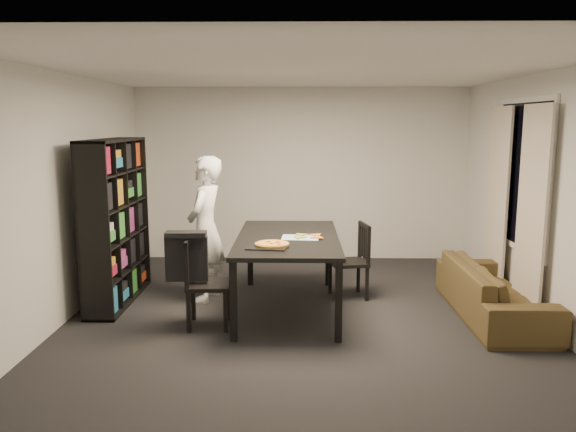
{
  "coord_description": "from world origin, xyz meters",
  "views": [
    {
      "loc": [
        -0.04,
        -5.75,
        2.09
      ],
      "look_at": [
        -0.16,
        0.43,
        1.05
      ],
      "focal_mm": 35.0,
      "sensor_mm": 36.0,
      "label": 1
    }
  ],
  "objects_px": {
    "dining_table": "(288,243)",
    "chair_right": "(356,255)",
    "person": "(206,229)",
    "baking_tray": "(267,247)",
    "chair_left": "(200,277)",
    "pepperoni_pizza": "(272,244)",
    "sofa": "(494,291)",
    "bookshelf": "(116,222)"
  },
  "relations": [
    {
      "from": "dining_table",
      "to": "person",
      "type": "relative_size",
      "value": 1.18
    },
    {
      "from": "chair_left",
      "to": "dining_table",
      "type": "bearing_deg",
      "value": -61.56
    },
    {
      "from": "pepperoni_pizza",
      "to": "baking_tray",
      "type": "bearing_deg",
      "value": -146.61
    },
    {
      "from": "chair_right",
      "to": "person",
      "type": "bearing_deg",
      "value": -96.96
    },
    {
      "from": "dining_table",
      "to": "person",
      "type": "height_order",
      "value": "person"
    },
    {
      "from": "dining_table",
      "to": "chair_right",
      "type": "bearing_deg",
      "value": 30.25
    },
    {
      "from": "pepperoni_pizza",
      "to": "person",
      "type": "bearing_deg",
      "value": 133.2
    },
    {
      "from": "chair_left",
      "to": "pepperoni_pizza",
      "type": "xyz_separation_m",
      "value": [
        0.74,
        0.04,
        0.33
      ]
    },
    {
      "from": "chair_left",
      "to": "chair_right",
      "type": "distance_m",
      "value": 1.98
    },
    {
      "from": "bookshelf",
      "to": "chair_left",
      "type": "relative_size",
      "value": 2.05
    },
    {
      "from": "chair_left",
      "to": "pepperoni_pizza",
      "type": "height_order",
      "value": "chair_left"
    },
    {
      "from": "sofa",
      "to": "chair_left",
      "type": "bearing_deg",
      "value": 96.57
    },
    {
      "from": "sofa",
      "to": "person",
      "type": "bearing_deg",
      "value": 80.25
    },
    {
      "from": "dining_table",
      "to": "pepperoni_pizza",
      "type": "height_order",
      "value": "pepperoni_pizza"
    },
    {
      "from": "bookshelf",
      "to": "chair_left",
      "type": "distance_m",
      "value": 1.44
    },
    {
      "from": "dining_table",
      "to": "sofa",
      "type": "distance_m",
      "value": 2.29
    },
    {
      "from": "pepperoni_pizza",
      "to": "sofa",
      "type": "xyz_separation_m",
      "value": [
        2.39,
        0.32,
        -0.58
      ]
    },
    {
      "from": "chair_left",
      "to": "chair_right",
      "type": "height_order",
      "value": "chair_left"
    },
    {
      "from": "dining_table",
      "to": "chair_left",
      "type": "bearing_deg",
      "value": -148.28
    },
    {
      "from": "baking_tray",
      "to": "dining_table",
      "type": "bearing_deg",
      "value": 70.05
    },
    {
      "from": "dining_table",
      "to": "sofa",
      "type": "xyz_separation_m",
      "value": [
        2.23,
        -0.19,
        -0.48
      ]
    },
    {
      "from": "chair_right",
      "to": "sofa",
      "type": "distance_m",
      "value": 1.59
    },
    {
      "from": "person",
      "to": "baking_tray",
      "type": "relative_size",
      "value": 4.26
    },
    {
      "from": "bookshelf",
      "to": "dining_table",
      "type": "xyz_separation_m",
      "value": [
        2.0,
        -0.27,
        -0.19
      ]
    },
    {
      "from": "bookshelf",
      "to": "pepperoni_pizza",
      "type": "bearing_deg",
      "value": -23.02
    },
    {
      "from": "chair_left",
      "to": "pepperoni_pizza",
      "type": "relative_size",
      "value": 2.65
    },
    {
      "from": "bookshelf",
      "to": "dining_table",
      "type": "distance_m",
      "value": 2.02
    },
    {
      "from": "baking_tray",
      "to": "chair_left",
      "type": "bearing_deg",
      "value": -179.46
    },
    {
      "from": "chair_right",
      "to": "pepperoni_pizza",
      "type": "relative_size",
      "value": 2.57
    },
    {
      "from": "person",
      "to": "baking_tray",
      "type": "distance_m",
      "value": 1.19
    },
    {
      "from": "pepperoni_pizza",
      "to": "sofa",
      "type": "bearing_deg",
      "value": 7.72
    },
    {
      "from": "chair_right",
      "to": "person",
      "type": "relative_size",
      "value": 0.53
    },
    {
      "from": "pepperoni_pizza",
      "to": "sofa",
      "type": "relative_size",
      "value": 0.18
    },
    {
      "from": "bookshelf",
      "to": "chair_left",
      "type": "bearing_deg",
      "value": -36.64
    },
    {
      "from": "chair_left",
      "to": "person",
      "type": "distance_m",
      "value": 0.97
    },
    {
      "from": "person",
      "to": "baking_tray",
      "type": "height_order",
      "value": "person"
    },
    {
      "from": "baking_tray",
      "to": "pepperoni_pizza",
      "type": "distance_m",
      "value": 0.06
    },
    {
      "from": "bookshelf",
      "to": "pepperoni_pizza",
      "type": "height_order",
      "value": "bookshelf"
    },
    {
      "from": "baking_tray",
      "to": "chair_right",
      "type": "bearing_deg",
      "value": 45.36
    },
    {
      "from": "bookshelf",
      "to": "chair_right",
      "type": "distance_m",
      "value": 2.84
    },
    {
      "from": "bookshelf",
      "to": "sofa",
      "type": "distance_m",
      "value": 4.31
    },
    {
      "from": "dining_table",
      "to": "sofa",
      "type": "bearing_deg",
      "value": -4.91
    }
  ]
}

